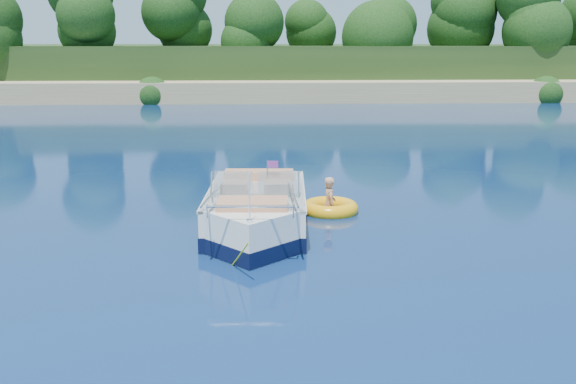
# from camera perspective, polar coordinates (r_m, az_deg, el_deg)

# --- Properties ---
(ground) EXTENTS (160.00, 160.00, 0.00)m
(ground) POSITION_cam_1_polar(r_m,az_deg,el_deg) (12.56, -9.88, -7.06)
(ground) COLOR #091B44
(ground) RESTS_ON ground
(shoreline) EXTENTS (170.00, 59.00, 6.00)m
(shoreline) POSITION_cam_1_polar(r_m,az_deg,el_deg) (75.55, -3.86, 10.64)
(shoreline) COLOR #997F58
(shoreline) RESTS_ON ground
(treeline) EXTENTS (150.00, 7.12, 8.19)m
(treeline) POSITION_cam_1_polar(r_m,az_deg,el_deg) (52.74, -4.43, 14.51)
(treeline) COLOR #311C10
(treeline) RESTS_ON ground
(motorboat) EXTENTS (2.46, 6.34, 2.11)m
(motorboat) POSITION_cam_1_polar(r_m,az_deg,el_deg) (14.89, -2.85, -1.99)
(motorboat) COLOR white
(motorboat) RESTS_ON ground
(tow_tube) EXTENTS (1.95, 1.95, 0.39)m
(tow_tube) POSITION_cam_1_polar(r_m,az_deg,el_deg) (16.66, 3.74, -1.45)
(tow_tube) COLOR #FFAB0F
(tow_tube) RESTS_ON ground
(boy) EXTENTS (0.48, 0.82, 1.52)m
(boy) POSITION_cam_1_polar(r_m,az_deg,el_deg) (16.61, 3.65, -1.85)
(boy) COLOR tan
(boy) RESTS_ON ground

